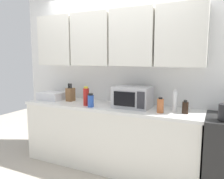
# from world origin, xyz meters

# --- Properties ---
(wall_back_with_cabinets) EXTENTS (3.40, 0.38, 2.60)m
(wall_back_with_cabinets) POSITION_xyz_m (0.00, -0.07, 1.58)
(wall_back_with_cabinets) COLOR white
(wall_back_with_cabinets) RESTS_ON ground_plane
(counter_run) EXTENTS (2.53, 0.63, 0.90)m
(counter_run) POSITION_xyz_m (0.00, -0.30, 0.45)
(counter_run) COLOR white
(counter_run) RESTS_ON ground_plane
(microwave) EXTENTS (0.48, 0.37, 0.28)m
(microwave) POSITION_xyz_m (0.35, -0.28, 1.04)
(microwave) COLOR #B7B7BC
(microwave) RESTS_ON counter_run
(dish_rack) EXTENTS (0.38, 0.30, 0.12)m
(dish_rack) POSITION_xyz_m (-1.01, -0.30, 0.96)
(dish_rack) COLOR silver
(dish_rack) RESTS_ON counter_run
(knife_block) EXTENTS (0.11, 0.12, 0.27)m
(knife_block) POSITION_xyz_m (-0.68, -0.26, 1.00)
(knife_block) COLOR brown
(knife_block) RESTS_ON counter_run
(bottle_spice_jar) EXTENTS (0.08, 0.08, 0.19)m
(bottle_spice_jar) POSITION_xyz_m (0.76, -0.41, 0.99)
(bottle_spice_jar) COLOR #BC6638
(bottle_spice_jar) RESTS_ON counter_run
(bottle_red_sauce) EXTENTS (0.08, 0.08, 0.27)m
(bottle_red_sauce) POSITION_xyz_m (-0.28, -0.44, 1.03)
(bottle_red_sauce) COLOR red
(bottle_red_sauce) RESTS_ON counter_run
(bottle_blue_cleaner) EXTENTS (0.08, 0.08, 0.19)m
(bottle_blue_cleaner) POSITION_xyz_m (-0.17, -0.50, 0.99)
(bottle_blue_cleaner) COLOR #2D56B7
(bottle_blue_cleaner) RESTS_ON counter_run
(bottle_soy_dark) EXTENTS (0.07, 0.07, 0.16)m
(bottle_soy_dark) POSITION_xyz_m (1.04, -0.33, 0.97)
(bottle_soy_dark) COLOR black
(bottle_soy_dark) RESTS_ON counter_run
(bottle_white_jar) EXTENTS (0.05, 0.05, 0.27)m
(bottle_white_jar) POSITION_xyz_m (0.91, -0.28, 1.03)
(bottle_white_jar) COLOR white
(bottle_white_jar) RESTS_ON counter_run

